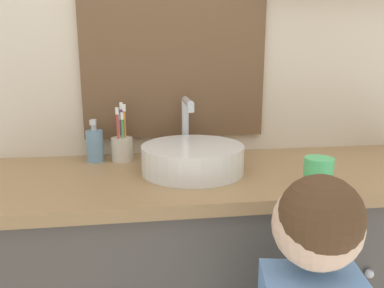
{
  "coord_description": "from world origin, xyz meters",
  "views": [
    {
      "loc": [
        -0.26,
        -0.72,
        1.15
      ],
      "look_at": [
        -0.12,
        0.3,
        0.91
      ],
      "focal_mm": 35.0,
      "sensor_mm": 36.0,
      "label": 1
    }
  ],
  "objects_px": {
    "soap_dispenser": "(95,145)",
    "drinking_cup": "(318,173)",
    "toothbrush_holder": "(122,146)",
    "sink_basin": "(193,157)"
  },
  "relations": [
    {
      "from": "sink_basin",
      "to": "soap_dispenser",
      "type": "xyz_separation_m",
      "value": [
        -0.31,
        0.15,
        0.01
      ]
    },
    {
      "from": "sink_basin",
      "to": "soap_dispenser",
      "type": "relative_size",
      "value": 2.54
    },
    {
      "from": "toothbrush_holder",
      "to": "sink_basin",
      "type": "bearing_deg",
      "value": -34.97
    },
    {
      "from": "sink_basin",
      "to": "toothbrush_holder",
      "type": "xyz_separation_m",
      "value": [
        -0.22,
        0.15,
        0.0
      ]
    },
    {
      "from": "sink_basin",
      "to": "toothbrush_holder",
      "type": "bearing_deg",
      "value": 145.03
    },
    {
      "from": "toothbrush_holder",
      "to": "drinking_cup",
      "type": "bearing_deg",
      "value": -33.88
    },
    {
      "from": "toothbrush_holder",
      "to": "soap_dispenser",
      "type": "distance_m",
      "value": 0.09
    },
    {
      "from": "soap_dispenser",
      "to": "drinking_cup",
      "type": "distance_m",
      "value": 0.7
    },
    {
      "from": "soap_dispenser",
      "to": "drinking_cup",
      "type": "relative_size",
      "value": 1.71
    },
    {
      "from": "drinking_cup",
      "to": "sink_basin",
      "type": "bearing_deg",
      "value": 146.91
    }
  ]
}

